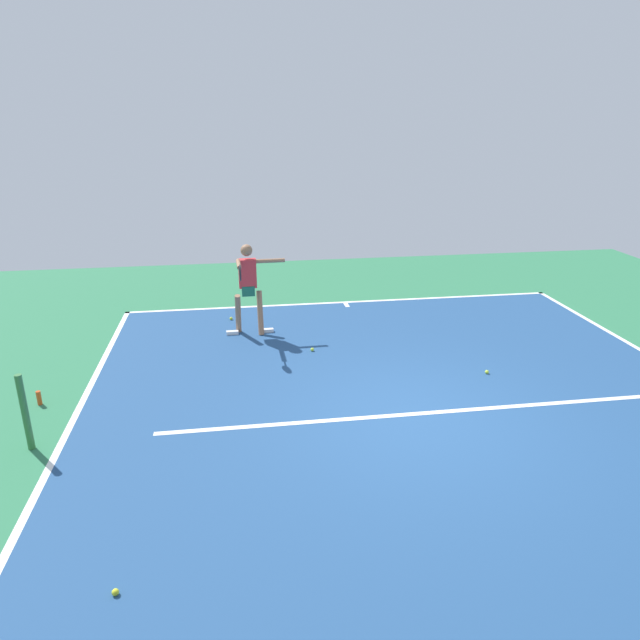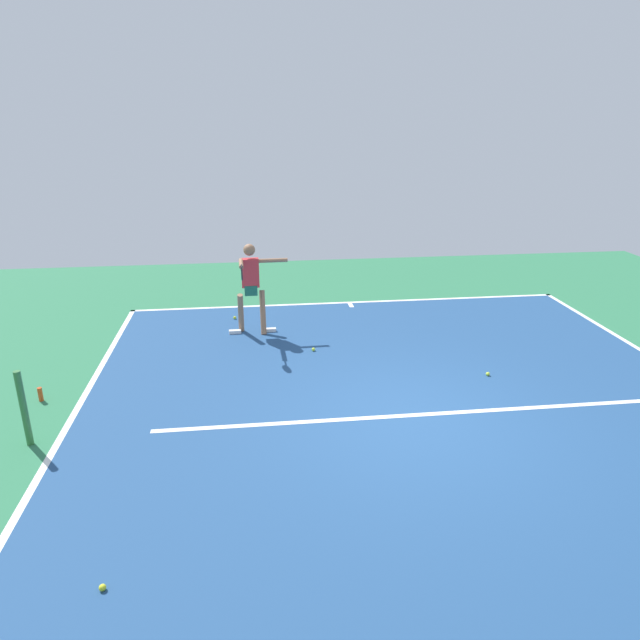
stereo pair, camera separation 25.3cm
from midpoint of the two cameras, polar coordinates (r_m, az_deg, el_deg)
The scene contains 13 objects.
ground_plane at distance 8.53m, azimuth 10.19°, elevation -9.74°, with size 19.41×19.41×0.00m, color #2D754C.
court_surface at distance 8.52m, azimuth 10.19°, elevation -9.73°, with size 9.94×11.10×0.00m, color navy.
court_line_baseline_near at distance 13.44m, azimuth 3.47°, elevation 1.76°, with size 9.94×0.10×0.01m, color white.
court_line_sideline_right at distance 8.58m, azimuth -23.81°, elevation -11.05°, with size 0.10×11.10×0.01m, color white.
court_line_service at distance 8.63m, azimuth 9.94°, elevation -9.30°, with size 7.46×0.10×0.01m, color white.
court_line_centre_mark at distance 13.25m, azimuth 3.62°, elevation 1.49°, with size 0.10×0.30×0.01m, color white.
net_post at distance 8.45m, azimuth -26.59°, elevation -7.88°, with size 0.09×0.09×1.07m, color #38753D.
tennis_player at distance 11.27m, azimuth -6.23°, elevation 3.71°, with size 1.21×1.26×1.83m.
tennis_ball_far_corner at distance 10.13m, azimuth 17.03°, elevation -5.15°, with size 0.07×0.07×0.07m, color #C6E53D.
tennis_ball_centre_court at distance 10.67m, azimuth 0.02°, elevation -2.94°, with size 0.07×0.07×0.07m, color #C6E53D.
tennis_ball_near_player at distance 12.43m, azimuth -7.89°, elevation 0.23°, with size 0.07×0.07×0.07m, color #CCE033.
tennis_ball_by_baseline at distance 6.15m, azimuth -19.61°, elevation -23.77°, with size 0.07×0.07×0.07m, color yellow.
water_bottle at distance 9.79m, azimuth -25.36°, elevation -6.69°, with size 0.07×0.07×0.22m, color #D84C1E.
Camera 2 is at (2.24, 7.07, 4.16)m, focal length 32.21 mm.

